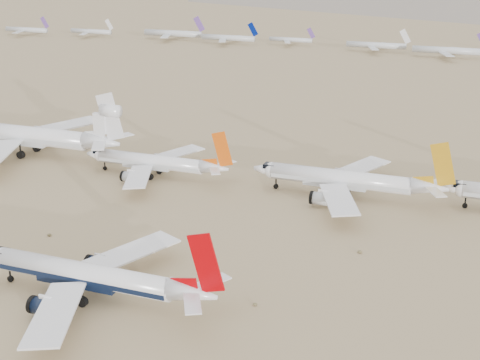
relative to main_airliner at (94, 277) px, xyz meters
The scene contains 6 objects.
ground 9.57m from the main_airliner, 56.82° to the left, with size 7000.00×7000.00×0.00m, color #8B7651.
main_airliner is the anchor object (origin of this frame).
row2_gold_tail 77.47m from the main_airliner, 64.98° to the left, with size 50.14×49.04×17.85m.
row2_orange_tail 70.91m from the main_airliner, 108.24° to the left, with size 43.89×42.94×15.66m.
row2_white_trijet 99.52m from the main_airliner, 133.63° to the left, with size 64.04×62.58×22.69m.
distant_storage_row 333.37m from the main_airliner, 84.72° to the left, with size 578.35×57.66×15.28m.
Camera 1 is at (60.73, -101.31, 62.88)m, focal length 50.00 mm.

